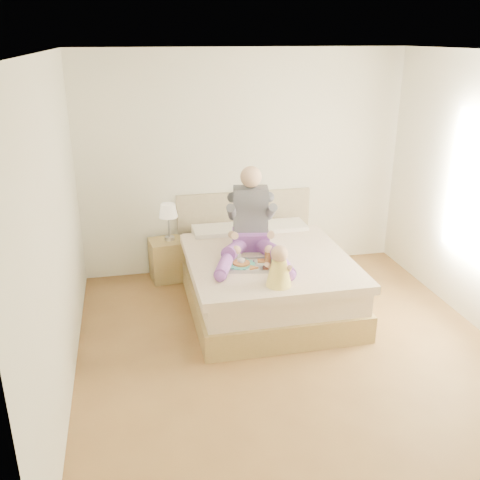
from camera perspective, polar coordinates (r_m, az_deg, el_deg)
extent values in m
cube|color=brown|center=(5.24, 5.50, -11.67)|extent=(4.00, 4.20, 0.01)
cube|color=white|center=(4.42, 6.78, 19.30)|extent=(4.00, 4.20, 0.02)
cube|color=white|center=(6.61, 0.42, 8.15)|extent=(4.00, 0.02, 2.70)
cube|color=white|center=(2.92, 19.07, -10.60)|extent=(4.00, 0.02, 2.70)
cube|color=white|center=(4.48, -19.07, 0.62)|extent=(0.02, 4.20, 2.70)
cube|color=olive|center=(6.02, 2.66, -5.47)|extent=(1.68, 2.13, 0.28)
cube|color=beige|center=(5.91, 2.70, -3.21)|extent=(1.60, 2.05, 0.24)
cube|color=beige|center=(5.71, 3.11, -2.30)|extent=(1.70, 1.80, 0.09)
cube|color=white|center=(6.43, -2.24, 0.70)|extent=(0.62, 0.40, 0.14)
cube|color=white|center=(6.60, 4.27, 1.19)|extent=(0.62, 0.40, 0.14)
cube|color=gray|center=(6.84, 0.42, 1.17)|extent=(1.70, 0.08, 1.00)
cube|color=olive|center=(6.60, -7.69, -2.09)|extent=(0.46, 0.42, 0.51)
cylinder|color=#AAABB1|center=(6.52, -7.52, 0.20)|extent=(0.12, 0.12, 0.04)
cylinder|color=#AAABB1|center=(6.47, -7.58, 1.40)|extent=(0.02, 0.02, 0.25)
cone|color=beige|center=(6.40, -7.67, 3.14)|extent=(0.22, 0.22, 0.16)
cube|color=#733C98|center=(5.93, 1.14, 0.08)|extent=(0.45, 0.38, 0.19)
cube|color=#36363E|center=(5.88, 1.13, 3.26)|extent=(0.41, 0.30, 0.50)
sphere|color=tan|center=(5.75, 1.18, 6.76)|extent=(0.23, 0.23, 0.23)
cylinder|color=#733C98|center=(5.69, -0.42, -0.94)|extent=(0.41, 0.55, 0.23)
cylinder|color=#733C98|center=(5.33, -1.68, -2.71)|extent=(0.29, 0.50, 0.13)
sphere|color=#733C98|center=(5.12, -2.14, -3.86)|extent=(0.12, 0.12, 0.12)
cylinder|color=#36363E|center=(5.73, -0.89, 3.00)|extent=(0.18, 0.33, 0.26)
cylinder|color=tan|center=(5.60, -0.74, 0.53)|extent=(0.10, 0.33, 0.17)
sphere|color=tan|center=(5.49, -0.38, -1.07)|extent=(0.09, 0.09, 0.09)
cylinder|color=#733C98|center=(5.71, 2.95, -0.90)|extent=(0.24, 0.56, 0.23)
cylinder|color=#733C98|center=(5.36, 4.62, -2.63)|extent=(0.13, 0.48, 0.13)
sphere|color=#733C98|center=(5.16, 5.35, -3.75)|extent=(0.12, 0.12, 0.12)
cylinder|color=#36363E|center=(5.75, 3.30, 3.03)|extent=(0.12, 0.32, 0.26)
cylinder|color=tan|center=(5.62, 3.32, 0.57)|extent=(0.17, 0.33, 0.17)
sphere|color=tan|center=(5.51, 3.11, -1.03)|extent=(0.09, 0.09, 0.09)
cube|color=#AAABB1|center=(5.47, 1.12, -2.79)|extent=(0.51, 0.43, 0.01)
cylinder|color=#3DB2A1|center=(5.47, 0.14, -2.63)|extent=(0.26, 0.26, 0.01)
cylinder|color=#B6753C|center=(5.46, 0.14, -2.46)|extent=(0.18, 0.18, 0.02)
cylinder|color=white|center=(5.56, -0.43, -1.77)|extent=(0.08, 0.08, 0.09)
torus|color=white|center=(5.56, 0.05, -1.75)|extent=(0.03, 0.06, 0.06)
cylinder|color=olive|center=(5.55, -0.43, -1.36)|extent=(0.07, 0.07, 0.01)
cylinder|color=white|center=(5.53, 2.31, -2.36)|extent=(0.15, 0.15, 0.01)
cube|color=#B6753C|center=(5.53, 2.31, -2.23)|extent=(0.10, 0.09, 0.02)
cylinder|color=white|center=(5.37, 1.36, -3.12)|extent=(0.15, 0.15, 0.01)
ellipsoid|color=red|center=(5.36, 1.59, -3.01)|extent=(0.04, 0.03, 0.01)
cylinder|color=white|center=(5.50, 2.98, -1.92)|extent=(0.07, 0.07, 0.12)
cylinder|color=#C46920|center=(5.50, 2.98, -1.94)|extent=(0.06, 0.06, 0.11)
cylinder|color=white|center=(5.37, 2.77, -2.97)|extent=(0.07, 0.07, 0.04)
cylinder|color=#4D1A0B|center=(5.37, 2.77, -2.98)|extent=(0.06, 0.06, 0.03)
cone|color=#F0D44C|center=(5.03, 4.18, -3.48)|extent=(0.24, 0.24, 0.26)
sphere|color=tan|center=(4.95, 4.23, -1.46)|extent=(0.16, 0.16, 0.16)
cylinder|color=tan|center=(5.18, 3.95, -3.75)|extent=(0.15, 0.18, 0.06)
sphere|color=tan|center=(5.26, 4.11, -3.35)|extent=(0.05, 0.05, 0.05)
cylinder|color=tan|center=(5.04, 3.15, -2.79)|extent=(0.12, 0.13, 0.11)
cylinder|color=tan|center=(5.16, 4.93, -3.87)|extent=(0.12, 0.19, 0.06)
sphere|color=tan|center=(5.25, 5.19, -3.47)|extent=(0.05, 0.05, 0.05)
cylinder|color=tan|center=(5.00, 5.29, -3.03)|extent=(0.07, 0.14, 0.11)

